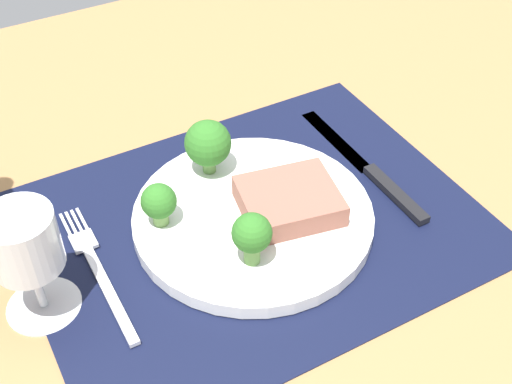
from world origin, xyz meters
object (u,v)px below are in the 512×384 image
at_px(plate, 253,217).
at_px(knife, 371,171).
at_px(fork, 98,270).
at_px(steak, 289,201).
at_px(wine_glass, 27,253).

height_order(plate, knife, plate).
relative_size(plate, fork, 1.30).
height_order(plate, fork, plate).
bearing_deg(knife, steak, -173.25).
distance_m(plate, steak, 0.04).
relative_size(steak, fork, 0.51).
distance_m(fork, wine_glass, 0.10).
distance_m(plate, fork, 0.17).
height_order(knife, wine_glass, wine_glass).
bearing_deg(steak, wine_glass, 177.73).
bearing_deg(knife, plate, 179.28).
distance_m(knife, wine_glass, 0.39).
relative_size(fork, wine_glass, 1.64).
xyz_separation_m(knife, wine_glass, (-0.38, -0.01, 0.07)).
height_order(plate, wine_glass, wine_glass).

